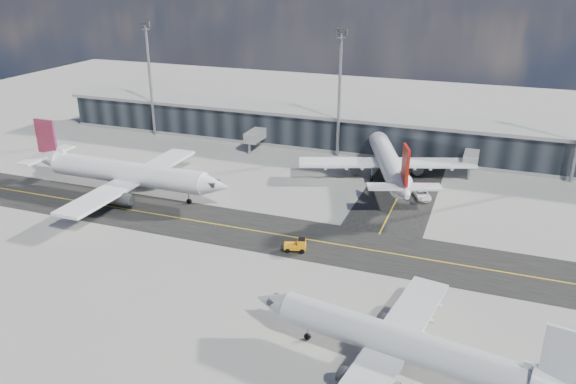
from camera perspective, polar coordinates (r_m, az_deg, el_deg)
name	(u,v)px	position (r m, az deg, el deg)	size (l,w,h in m)	color
ground	(256,243)	(91.09, -3.25, -5.16)	(300.00, 300.00, 0.00)	gray
taxiway_lanes	(301,220)	(98.78, 1.32, -2.86)	(180.00, 63.00, 0.03)	black
terminal_concourse	(346,131)	(138.28, 5.89, 6.16)	(152.00, 19.80, 8.80)	black
floodlight_masts	(340,90)	(129.06, 5.26, 10.31)	(102.50, 0.70, 28.90)	gray
airliner_af	(125,173)	(113.05, -16.27, 1.89)	(44.51, 37.85, 13.23)	white
airliner_redtail	(388,161)	(117.57, 10.13, 3.14)	(36.31, 42.03, 12.82)	white
airliner_near	(403,345)	(63.82, 11.62, -14.95)	(37.02, 31.71, 10.98)	silver
baggage_tug	(297,245)	(87.89, 0.94, -5.42)	(3.70, 2.53, 2.12)	orange
service_van	(422,194)	(110.69, 13.46, -0.24)	(2.62, 5.69, 1.58)	white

